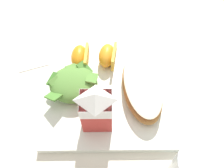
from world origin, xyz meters
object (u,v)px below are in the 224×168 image
at_px(orange_wedge_front, 109,56).
at_px(paper_napkin, 40,49).
at_px(white_plate, 112,88).
at_px(green_salad_pile, 75,84).
at_px(cheesy_pizza_bread, 143,86).
at_px(milk_carton, 98,108).
at_px(orange_wedge_middle, 82,57).

distance_m(orange_wedge_front, paper_napkin, 0.18).
bearing_deg(white_plate, green_salad_pile, 4.08).
height_order(white_plate, green_salad_pile, green_salad_pile).
height_order(white_plate, cheesy_pizza_bread, cheesy_pizza_bread).
bearing_deg(milk_carton, paper_napkin, -53.14).
bearing_deg(white_plate, orange_wedge_front, -85.01).
bearing_deg(white_plate, cheesy_pizza_bread, 169.77).
bearing_deg(paper_napkin, orange_wedge_middle, 154.16).
height_order(green_salad_pile, paper_napkin, green_salad_pile).
xyz_separation_m(cheesy_pizza_bread, paper_napkin, (0.24, -0.13, -0.03)).
xyz_separation_m(green_salad_pile, orange_wedge_front, (-0.07, -0.07, -0.00)).
distance_m(cheesy_pizza_bread, orange_wedge_middle, 0.15).
xyz_separation_m(orange_wedge_middle, paper_napkin, (0.11, -0.05, -0.03)).
bearing_deg(milk_carton, orange_wedge_middle, -74.40).
relative_size(orange_wedge_front, paper_napkin, 0.59).
relative_size(white_plate, green_salad_pile, 2.59).
bearing_deg(green_salad_pile, paper_napkin, -51.44).
distance_m(milk_carton, paper_napkin, 0.26).
height_order(milk_carton, orange_wedge_front, milk_carton).
relative_size(milk_carton, paper_napkin, 1.00).
distance_m(cheesy_pizza_bread, paper_napkin, 0.28).
distance_m(orange_wedge_front, orange_wedge_middle, 0.06).
distance_m(green_salad_pile, paper_napkin, 0.16).
relative_size(milk_carton, orange_wedge_middle, 1.79).
relative_size(cheesy_pizza_bread, green_salad_pile, 1.65).
relative_size(white_plate, orange_wedge_middle, 4.55).
bearing_deg(green_salad_pile, white_plate, -175.92).
height_order(cheesy_pizza_bread, paper_napkin, cheesy_pizza_bread).
height_order(milk_carton, paper_napkin, milk_carton).
bearing_deg(white_plate, milk_carton, 72.33).
height_order(green_salad_pile, orange_wedge_middle, green_salad_pile).
distance_m(white_plate, orange_wedge_middle, 0.10).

